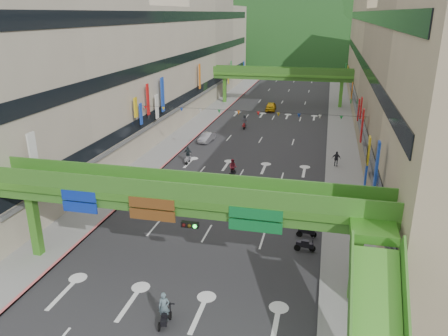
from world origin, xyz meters
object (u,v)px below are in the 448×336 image
at_px(car_silver, 207,137).
at_px(pedestrian_red, 333,201).
at_px(scooter_rider_mid, 233,168).
at_px(scooter_rider_near, 164,310).
at_px(car_yellow, 271,107).
at_px(overpass_near, 192,210).

bearing_deg(car_silver, pedestrian_red, -39.86).
distance_m(scooter_rider_mid, pedestrian_red, 11.97).
relative_size(scooter_rider_near, scooter_rider_mid, 1.00).
bearing_deg(car_yellow, car_silver, -106.87).
height_order(car_silver, car_yellow, car_yellow).
bearing_deg(car_silver, overpass_near, -68.01).
bearing_deg(overpass_near, car_silver, 103.89).
relative_size(car_yellow, pedestrian_red, 2.29).
distance_m(scooter_rider_mid, car_yellow, 34.71).
distance_m(car_silver, pedestrian_red, 25.09).
height_order(car_yellow, pedestrian_red, pedestrian_red).
distance_m(overpass_near, pedestrian_red, 16.66).
xyz_separation_m(overpass_near, pedestrian_red, (8.87, 13.44, -4.26)).
relative_size(car_silver, car_yellow, 0.85).
relative_size(scooter_rider_near, pedestrian_red, 1.10).
distance_m(car_silver, car_yellow, 22.72).
bearing_deg(overpass_near, scooter_rider_near, -94.45).
distance_m(overpass_near, car_yellow, 54.26).
xyz_separation_m(car_silver, car_yellow, (5.84, 21.95, 0.13)).
distance_m(overpass_near, scooter_rider_mid, 19.82).
distance_m(scooter_rider_near, car_silver, 37.24).
height_order(car_silver, pedestrian_red, pedestrian_red).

